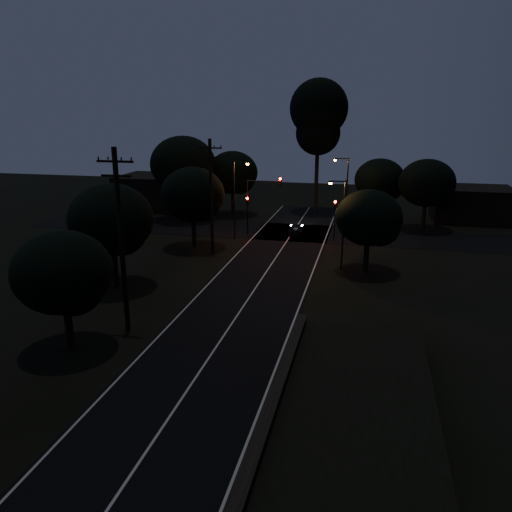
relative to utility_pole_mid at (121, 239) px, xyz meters
The scene contains 22 objects.
road_surface 18.13m from the utility_pole_mid, 69.58° to the left, with size 60.00×70.00×0.03m.
retaining_wall 18.95m from the utility_pole_mid, 41.14° to the right, with size 6.93×26.00×1.60m.
utility_pole_mid is the anchor object (origin of this frame).
utility_pole_far 17.00m from the utility_pole_mid, 90.00° to the left, with size 2.20×0.30×10.50m.
tree_left_b 3.83m from the utility_pole_mid, 120.23° to the right, with size 5.35×5.35×6.80m.
tree_left_c 8.13m from the utility_pole_mid, 121.91° to the left, with size 6.21×6.21×7.85m.
tree_left_d 19.03m from the utility_pole_mid, 96.90° to the left, with size 6.13×6.13×7.78m.
tree_far_nw 34.99m from the utility_pole_mid, 94.55° to the left, with size 6.30×6.30×7.98m.
tree_far_w 31.80m from the utility_pole_mid, 104.06° to the left, with size 7.83×7.83×9.98m.
tree_far_ne 38.06m from the utility_pole_mid, 66.44° to the left, with size 5.89×5.89×7.45m.
tree_far_e 37.75m from the utility_pole_mid, 57.62° to the left, with size 6.13×6.13×7.78m.
tree_right_a 20.61m from the utility_pole_mid, 46.38° to the left, with size 5.37×5.37×6.83m.
tall_pine 41.10m from the utility_pole_mid, 80.07° to the left, with size 7.37×7.37×16.74m.
building_left 39.72m from the utility_pole_mid, 110.73° to the left, with size 10.00×8.00×4.40m, color black.
building_right 46.19m from the utility_pole_mid, 55.62° to the left, with size 9.00×7.00×4.00m, color black.
signal_left 25.19m from the utility_pole_mid, 86.79° to the left, with size 0.28×0.35×4.10m.
signal_right 27.30m from the utility_pole_mid, 67.01° to the left, with size 0.28×0.35×4.10m.
signal_mast 25.22m from the utility_pole_mid, 82.96° to the left, with size 3.70×0.35×6.25m.
streetlight_a 23.04m from the utility_pole_mid, 88.27° to the left, with size 1.66×0.26×8.00m.
streetlight_b 31.15m from the utility_pole_mid, 68.70° to the left, with size 1.66×0.26×8.00m.
streetlight_c 19.15m from the utility_pole_mid, 51.74° to the left, with size 1.46×0.26×7.50m.
car 27.58m from the utility_pole_mid, 76.29° to the left, with size 1.37×3.41×1.16m, color black.
Camera 1 is at (7.97, -10.62, 13.04)m, focal length 35.00 mm.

